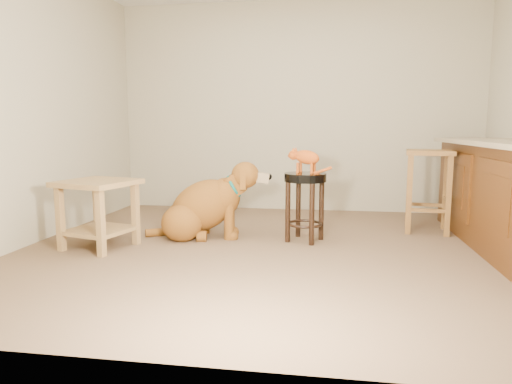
% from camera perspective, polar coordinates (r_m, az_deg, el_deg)
% --- Properties ---
extents(floor, '(4.50, 4.00, 0.01)m').
position_cam_1_polar(floor, '(3.99, 3.05, -7.22)').
color(floor, brown).
rests_on(floor, ground).
extents(room_shell, '(4.54, 4.04, 2.62)m').
position_cam_1_polar(room_shell, '(3.90, 3.24, 17.30)').
color(room_shell, '#AAA389').
rests_on(room_shell, ground).
extents(cabinet_run, '(0.70, 2.56, 0.94)m').
position_cam_1_polar(cabinet_run, '(4.45, 29.27, -0.85)').
color(cabinet_run, '#4D290D').
rests_on(cabinet_run, ground).
extents(padded_stool, '(0.42, 0.42, 0.63)m').
position_cam_1_polar(padded_stool, '(4.23, 6.15, -0.13)').
color(padded_stool, black).
rests_on(padded_stool, ground).
extents(wood_stool, '(0.51, 0.51, 0.83)m').
position_cam_1_polar(wood_stool, '(4.91, 20.70, 0.32)').
color(wood_stool, brown).
rests_on(wood_stool, ground).
extents(side_table, '(0.70, 0.70, 0.60)m').
position_cam_1_polar(side_table, '(4.21, -19.11, -1.37)').
color(side_table, olive).
rests_on(side_table, ground).
extents(golden_retriever, '(1.22, 0.66, 0.78)m').
position_cam_1_polar(golden_retriever, '(4.40, -6.47, -1.92)').
color(golden_retriever, brown).
rests_on(golden_retriever, ground).
extents(tabby_kitten, '(0.41, 0.20, 0.26)m').
position_cam_1_polar(tabby_kitten, '(4.20, 6.10, 4.26)').
color(tabby_kitten, '#A94410').
rests_on(tabby_kitten, padded_stool).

